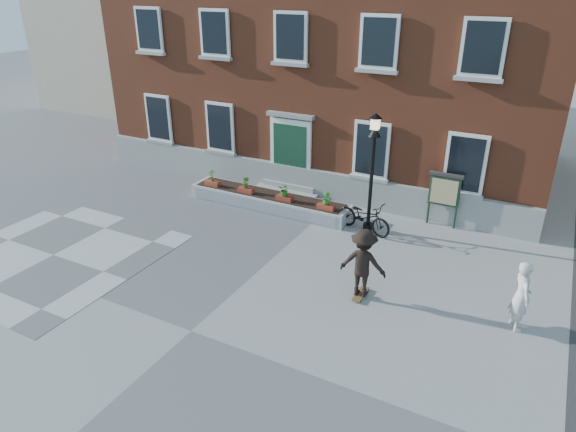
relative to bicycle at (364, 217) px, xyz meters
The scene contains 9 objects.
ground 7.22m from the bicycle, 104.12° to the right, with size 100.00×100.00×0.00m, color gray.
checker_patch 9.81m from the bicycle, 142.36° to the right, with size 6.00×6.00×0.01m, color #5D5D5F.
bicycle is the anchor object (origin of this frame).
bystander 5.98m from the bicycle, 32.15° to the right, with size 0.65×0.43×1.78m, color silver.
brick_building 9.82m from the bicycle, 118.23° to the left, with size 18.40×10.85×12.60m.
planter_assembly 3.75m from the bicycle, behind, with size 6.20×1.12×1.15m.
lamp_post 2.03m from the bicycle, 70.37° to the left, with size 0.40×0.40×3.93m.
notice_board 2.81m from the bicycle, 37.21° to the left, with size 1.10×0.16×1.87m.
skateboarder 3.92m from the bicycle, 70.58° to the right, with size 1.28×0.82×1.95m.
Camera 1 is at (6.71, -7.70, 7.66)m, focal length 32.00 mm.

